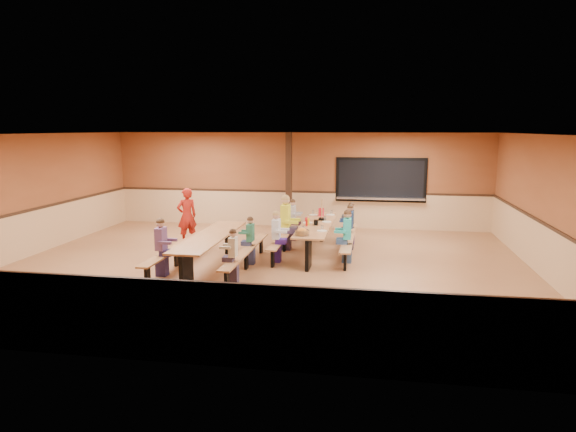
# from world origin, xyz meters

# --- Properties ---
(ground) EXTENTS (12.00, 12.00, 0.00)m
(ground) POSITION_xyz_m (0.00, 0.00, 0.00)
(ground) COLOR brown
(ground) RESTS_ON ground
(room_envelope) EXTENTS (12.04, 10.04, 3.02)m
(room_envelope) POSITION_xyz_m (0.00, 0.00, 0.69)
(room_envelope) COLOR brown
(room_envelope) RESTS_ON ground
(kitchen_pass_through) EXTENTS (2.78, 0.28, 1.38)m
(kitchen_pass_through) POSITION_xyz_m (2.60, 4.96, 1.49)
(kitchen_pass_through) COLOR black
(kitchen_pass_through) RESTS_ON ground
(structural_post) EXTENTS (0.18, 0.18, 3.00)m
(structural_post) POSITION_xyz_m (-0.20, 4.40, 1.50)
(structural_post) COLOR black
(structural_post) RESTS_ON ground
(cafeteria_table_main) EXTENTS (1.91, 3.70, 0.74)m
(cafeteria_table_main) POSITION_xyz_m (0.98, 1.55, 0.53)
(cafeteria_table_main) COLOR #B07546
(cafeteria_table_main) RESTS_ON ground
(cafeteria_table_second) EXTENTS (1.91, 3.70, 0.74)m
(cafeteria_table_second) POSITION_xyz_m (-1.22, -0.26, 0.53)
(cafeteria_table_second) COLOR #B07546
(cafeteria_table_second) RESTS_ON ground
(seated_child_white_left) EXTENTS (0.37, 0.30, 1.20)m
(seated_child_white_left) POSITION_xyz_m (0.16, 0.46, 0.60)
(seated_child_white_left) COLOR silver
(seated_child_white_left) RESTS_ON ground
(seated_adult_yellow) EXTENTS (0.47, 0.38, 1.41)m
(seated_adult_yellow) POSITION_xyz_m (0.16, 1.74, 0.71)
(seated_adult_yellow) COLOR yellow
(seated_adult_yellow) RESTS_ON ground
(seated_child_grey_left) EXTENTS (0.34, 0.28, 1.15)m
(seated_child_grey_left) POSITION_xyz_m (0.16, 2.90, 0.58)
(seated_child_grey_left) COLOR #B6B6B6
(seated_child_grey_left) RESTS_ON ground
(seated_child_teal_right) EXTENTS (0.38, 0.31, 1.24)m
(seated_child_teal_right) POSITION_xyz_m (1.81, 0.69, 0.62)
(seated_child_teal_right) COLOR teal
(seated_child_teal_right) RESTS_ON ground
(seated_child_navy_right) EXTENTS (0.35, 0.28, 1.16)m
(seated_child_navy_right) POSITION_xyz_m (1.81, 2.07, 0.58)
(seated_child_navy_right) COLOR navy
(seated_child_navy_right) RESTS_ON ground
(seated_child_char_right) EXTENTS (0.33, 0.27, 1.13)m
(seated_child_char_right) POSITION_xyz_m (1.81, 2.72, 0.56)
(seated_child_char_right) COLOR #454A4E
(seated_child_char_right) RESTS_ON ground
(seated_child_purple_sec) EXTENTS (0.38, 0.31, 1.23)m
(seated_child_purple_sec) POSITION_xyz_m (-2.05, -1.08, 0.62)
(seated_child_purple_sec) COLOR #714C7F
(seated_child_purple_sec) RESTS_ON ground
(seated_child_green_sec) EXTENTS (0.32, 0.26, 1.10)m
(seated_child_green_sec) POSITION_xyz_m (-0.40, 0.16, 0.55)
(seated_child_green_sec) COLOR #2D7255
(seated_child_green_sec) RESTS_ON ground
(seated_child_tan_sec) EXTENTS (0.32, 0.26, 1.11)m
(seated_child_tan_sec) POSITION_xyz_m (-0.40, -1.32, 0.55)
(seated_child_tan_sec) COLOR beige
(seated_child_tan_sec) RESTS_ON ground
(standing_woman) EXTENTS (0.66, 0.65, 1.53)m
(standing_woman) POSITION_xyz_m (-2.62, 1.98, 0.77)
(standing_woman) COLOR #AD1D13
(standing_woman) RESTS_ON ground
(punch_pitcher) EXTENTS (0.16, 0.16, 0.22)m
(punch_pitcher) POSITION_xyz_m (0.98, 2.73, 0.85)
(punch_pitcher) COLOR red
(punch_pitcher) RESTS_ON cafeteria_table_main
(chip_bowl) EXTENTS (0.32, 0.32, 0.15)m
(chip_bowl) POSITION_xyz_m (0.82, 0.10, 0.81)
(chip_bowl) COLOR orange
(chip_bowl) RESTS_ON cafeteria_table_main
(napkin_dispenser) EXTENTS (0.10, 0.14, 0.13)m
(napkin_dispenser) POSITION_xyz_m (0.99, 1.40, 0.80)
(napkin_dispenser) COLOR black
(napkin_dispenser) RESTS_ON cafeteria_table_main
(condiment_mustard) EXTENTS (0.06, 0.06, 0.17)m
(condiment_mustard) POSITION_xyz_m (0.80, 1.38, 0.82)
(condiment_mustard) COLOR yellow
(condiment_mustard) RESTS_ON cafeteria_table_main
(condiment_ketchup) EXTENTS (0.06, 0.06, 0.17)m
(condiment_ketchup) POSITION_xyz_m (0.77, 1.22, 0.82)
(condiment_ketchup) COLOR #B2140F
(condiment_ketchup) RESTS_ON cafeteria_table_main
(table_paddle) EXTENTS (0.16, 0.16, 0.56)m
(table_paddle) POSITION_xyz_m (1.06, 2.11, 0.88)
(table_paddle) COLOR black
(table_paddle) RESTS_ON cafeteria_table_main
(place_settings) EXTENTS (0.65, 3.30, 0.11)m
(place_settings) POSITION_xyz_m (0.98, 1.55, 0.80)
(place_settings) COLOR beige
(place_settings) RESTS_ON cafeteria_table_main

